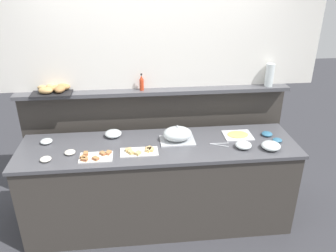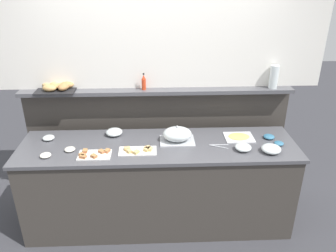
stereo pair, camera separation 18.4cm
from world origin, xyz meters
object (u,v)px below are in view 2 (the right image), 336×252
at_px(sandwich_platter_front, 94,154).
at_px(glass_bowl_medium, 271,149).
at_px(glass_bowl_small, 243,147).
at_px(condiment_bowl_teal, 45,155).
at_px(glass_bowl_extra, 49,138).
at_px(bread_basket, 57,87).
at_px(sandwich_platter_side, 138,150).
at_px(condiment_bowl_red, 269,137).
at_px(cold_cuts_platter, 239,137).
at_px(serving_tongs, 218,146).
at_px(glass_bowl_large, 114,132).
at_px(hot_sauce_bottle, 144,83).
at_px(water_carafe, 274,77).
at_px(condiment_bowl_dark, 70,149).
at_px(condiment_bowl_cream, 279,143).
at_px(serving_cloche, 177,135).

bearing_deg(sandwich_platter_front, glass_bowl_medium, -0.31).
xyz_separation_m(glass_bowl_small, condiment_bowl_teal, (-1.82, -0.05, -0.01)).
distance_m(glass_bowl_extra, bread_basket, 0.54).
relative_size(sandwich_platter_side, glass_bowl_medium, 1.95).
xyz_separation_m(glass_bowl_extra, bread_basket, (0.06, 0.33, 0.42)).
height_order(sandwich_platter_front, sandwich_platter_side, same).
bearing_deg(condiment_bowl_red, cold_cuts_platter, 174.94).
distance_m(sandwich_platter_front, serving_tongs, 1.18).
distance_m(glass_bowl_large, glass_bowl_small, 1.29).
relative_size(hot_sauce_bottle, water_carafe, 0.72).
relative_size(serving_tongs, water_carafe, 0.77).
xyz_separation_m(glass_bowl_large, condiment_bowl_dark, (-0.38, -0.31, -0.01)).
distance_m(cold_cuts_platter, condiment_bowl_cream, 0.39).
bearing_deg(sandwich_platter_front, condiment_bowl_cream, 4.24).
xyz_separation_m(glass_bowl_medium, hot_sauce_bottle, (-1.18, 0.65, 0.45)).
bearing_deg(sandwich_platter_side, condiment_bowl_cream, 3.20).
bearing_deg(cold_cuts_platter, condiment_bowl_cream, -24.94).
xyz_separation_m(glass_bowl_large, condiment_bowl_teal, (-0.58, -0.42, -0.01)).
xyz_separation_m(glass_bowl_medium, condiment_bowl_teal, (-2.07, 0.00, -0.01)).
relative_size(condiment_bowl_teal, bread_basket, 0.25).
relative_size(condiment_bowl_cream, bread_basket, 0.23).
distance_m(cold_cuts_platter, serving_cloche, 0.63).
relative_size(glass_bowl_small, bread_basket, 0.39).
xyz_separation_m(serving_cloche, serving_tongs, (0.39, -0.12, -0.07)).
height_order(glass_bowl_large, condiment_bowl_teal, glass_bowl_large).
distance_m(condiment_bowl_cream, hot_sauce_bottle, 1.48).
xyz_separation_m(glass_bowl_medium, bread_basket, (-2.07, 0.67, 0.41)).
distance_m(sandwich_platter_front, sandwich_platter_side, 0.41).
relative_size(glass_bowl_medium, bread_basket, 0.45).
height_order(serving_cloche, condiment_bowl_dark, serving_cloche).
xyz_separation_m(glass_bowl_large, serving_tongs, (1.02, -0.28, -0.03)).
bearing_deg(condiment_bowl_teal, hot_sauce_bottle, 36.28).
height_order(glass_bowl_small, glass_bowl_extra, glass_bowl_small).
distance_m(sandwich_platter_side, water_carafe, 1.61).
distance_m(condiment_bowl_red, hot_sauce_bottle, 1.38).
xyz_separation_m(sandwich_platter_front, glass_bowl_large, (0.15, 0.41, 0.02)).
bearing_deg(glass_bowl_extra, sandwich_platter_front, -33.55).
bearing_deg(glass_bowl_extra, condiment_bowl_red, -1.62).
bearing_deg(glass_bowl_large, condiment_bowl_red, -5.13).
height_order(sandwich_platter_front, condiment_bowl_red, condiment_bowl_red).
bearing_deg(hot_sauce_bottle, water_carafe, -0.19).
bearing_deg(water_carafe, serving_cloche, -158.97).
bearing_deg(glass_bowl_medium, sandwich_platter_side, 177.06).
distance_m(sandwich_platter_side, bread_basket, 1.12).
height_order(glass_bowl_medium, condiment_bowl_cream, glass_bowl_medium).
bearing_deg(cold_cuts_platter, condiment_bowl_dark, -173.09).
xyz_separation_m(condiment_bowl_cream, serving_tongs, (-0.59, -0.01, -0.01)).
distance_m(glass_bowl_small, hot_sauce_bottle, 1.20).
bearing_deg(serving_cloche, condiment_bowl_red, 1.42).
bearing_deg(serving_tongs, sandwich_platter_side, -174.76).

